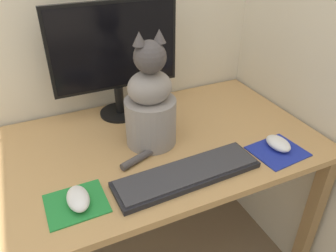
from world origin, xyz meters
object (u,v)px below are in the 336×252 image
object	(u,v)px
monitor	(116,54)
keyboard	(187,174)
cat	(150,105)
computer_mouse_right	(278,143)
computer_mouse_left	(78,199)

from	to	relation	value
monitor	keyboard	xyz separation A→B (m)	(0.07, -0.48, -0.25)
keyboard	cat	xyz separation A→B (m)	(-0.03, 0.23, 0.14)
keyboard	computer_mouse_right	distance (m)	0.36
computer_mouse_left	computer_mouse_right	world-z (taller)	computer_mouse_left
computer_mouse_left	cat	bearing A→B (deg)	34.04
computer_mouse_left	computer_mouse_right	xyz separation A→B (m)	(0.70, -0.02, -0.00)
computer_mouse_right	keyboard	bearing A→B (deg)	-179.60
cat	monitor	bearing A→B (deg)	98.06
keyboard	computer_mouse_right	bearing A→B (deg)	-1.81
cat	computer_mouse_right	bearing A→B (deg)	-30.51
keyboard	computer_mouse_left	distance (m)	0.34
monitor	computer_mouse_right	distance (m)	0.69
keyboard	computer_mouse_right	size ratio (longest dim) A/B	4.66
monitor	cat	world-z (taller)	monitor
monitor	cat	bearing A→B (deg)	-81.36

